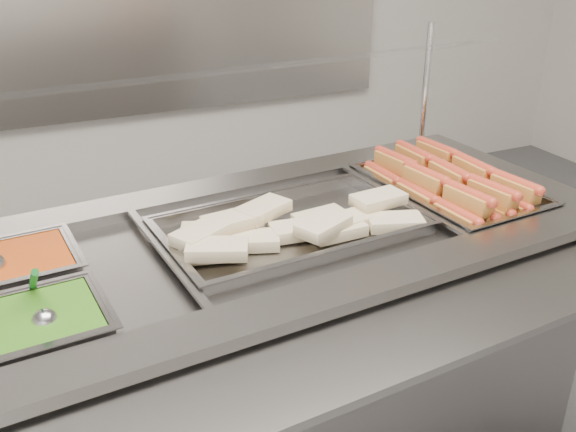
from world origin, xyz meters
name	(u,v)px	position (x,y,z in m)	size (l,w,h in m)	color
steam_counter	(273,363)	(-0.01, 0.44, 0.42)	(1.81, 0.90, 0.84)	gray
tray_rail	(386,342)	(0.02, -0.04, 0.79)	(1.69, 0.47, 0.05)	gray
sneeze_guard	(233,76)	(-0.03, 0.64, 1.18)	(1.55, 0.38, 0.41)	silver
pan_hotdogs	(448,197)	(0.57, 0.48, 0.80)	(0.35, 0.53, 0.09)	gray
pan_wraps	(291,231)	(0.04, 0.44, 0.81)	(0.66, 0.42, 0.07)	gray
pan_beans	(12,275)	(-0.62, 0.53, 0.80)	(0.30, 0.24, 0.09)	gray
pan_peas	(31,336)	(-0.60, 0.26, 0.80)	(0.30, 0.24, 0.09)	gray
hotdogs_in_buns	(445,183)	(0.55, 0.48, 0.85)	(0.28, 0.50, 0.11)	#AB7023
tortilla_wraps	(287,227)	(0.02, 0.41, 0.84)	(0.65, 0.28, 0.07)	#CDBA8A
serving_spoon	(43,313)	(-0.58, 0.25, 0.85)	(0.05, 0.16, 0.13)	#B3B3B8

